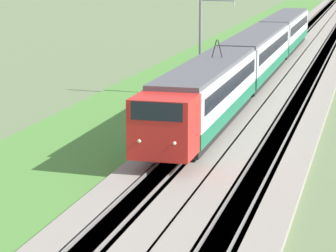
% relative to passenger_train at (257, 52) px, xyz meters
% --- Properties ---
extents(ballast_main, '(240.00, 4.40, 0.30)m').
position_rel_passenger_train_xyz_m(ballast_main, '(-3.20, 0.00, -2.26)').
color(ballast_main, gray).
rests_on(ballast_main, ground).
extents(ballast_adjacent, '(240.00, 4.40, 0.30)m').
position_rel_passenger_train_xyz_m(ballast_adjacent, '(-3.20, -4.30, -2.26)').
color(ballast_adjacent, gray).
rests_on(ballast_adjacent, ground).
extents(track_main, '(240.00, 1.57, 0.45)m').
position_rel_passenger_train_xyz_m(track_main, '(-3.20, 0.00, -2.25)').
color(track_main, '#4C4238').
rests_on(track_main, ground).
extents(track_adjacent, '(240.00, 1.57, 0.45)m').
position_rel_passenger_train_xyz_m(track_adjacent, '(-3.20, -4.30, -2.25)').
color(track_adjacent, '#4C4238').
rests_on(track_adjacent, ground).
extents(grass_verge, '(240.00, 8.10, 0.12)m').
position_rel_passenger_train_xyz_m(grass_verge, '(-3.20, 6.41, -2.35)').
color(grass_verge, '#4C8438').
rests_on(grass_verge, ground).
extents(passenger_train, '(60.69, 3.01, 5.13)m').
position_rel_passenger_train_xyz_m(passenger_train, '(0.00, 0.00, 0.00)').
color(passenger_train, red).
rests_on(passenger_train, ground).
extents(catenary_mast_mid, '(0.22, 2.56, 7.88)m').
position_rel_passenger_train_xyz_m(catenary_mast_mid, '(-8.46, 2.82, 1.67)').
color(catenary_mast_mid, slate).
rests_on(catenary_mast_mid, ground).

